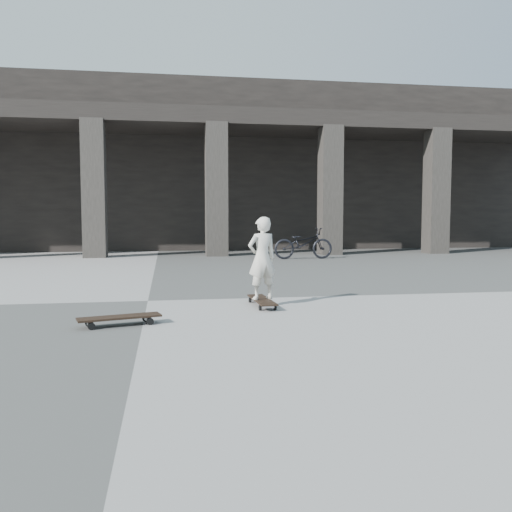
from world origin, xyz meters
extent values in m
plane|color=#4B4B49|center=(0.00, 0.00, 0.00)|extent=(90.00, 90.00, 0.00)
cube|color=black|center=(0.00, 14.00, 3.00)|extent=(28.00, 6.00, 6.00)
cube|color=black|center=(0.00, 9.60, 4.20)|extent=(28.00, 2.80, 0.50)
cube|color=#2B2823|center=(-1.79, 8.50, 2.00)|extent=(0.65, 0.65, 4.00)
cube|color=#2B2823|center=(1.79, 8.50, 2.00)|extent=(0.65, 0.65, 4.00)
cube|color=#2B2823|center=(5.36, 8.50, 2.00)|extent=(0.65, 0.65, 4.00)
cube|color=#2B2823|center=(8.93, 8.50, 2.00)|extent=(0.65, 0.65, 4.00)
cube|color=black|center=(1.56, -0.71, 0.09)|extent=(0.27, 0.97, 0.02)
cube|color=#B2B2B7|center=(1.54, -0.38, 0.05)|extent=(0.20, 0.06, 0.03)
cube|color=#B2B2B7|center=(1.57, -1.05, 0.05)|extent=(0.20, 0.06, 0.03)
cylinder|color=black|center=(1.44, -0.38, 0.04)|extent=(0.03, 0.07, 0.07)
cylinder|color=black|center=(1.64, -0.38, 0.04)|extent=(0.03, 0.07, 0.07)
cylinder|color=black|center=(1.47, -1.05, 0.04)|extent=(0.03, 0.07, 0.07)
cylinder|color=black|center=(1.67, -1.04, 0.04)|extent=(0.03, 0.07, 0.07)
cube|color=black|center=(-0.25, -1.75, 0.10)|extent=(0.95, 0.47, 0.02)
cube|color=#B2B2B7|center=(0.05, -1.66, 0.05)|extent=(0.11, 0.21, 0.03)
cube|color=#B2B2B7|center=(-0.56, -1.83, 0.05)|extent=(0.11, 0.21, 0.03)
cylinder|color=black|center=(0.03, -1.56, 0.04)|extent=(0.09, 0.05, 0.08)
cylinder|color=black|center=(0.08, -1.76, 0.04)|extent=(0.09, 0.05, 0.08)
cylinder|color=black|center=(-0.59, -1.73, 0.04)|extent=(0.09, 0.05, 0.08)
cylinder|color=black|center=(-0.54, -1.93, 0.04)|extent=(0.09, 0.05, 0.08)
imported|color=silver|center=(1.56, -0.71, 0.66)|extent=(0.47, 0.37, 1.12)
imported|color=black|center=(4.10, 6.95, 0.44)|extent=(1.70, 0.64, 0.89)
camera|label=1|loc=(0.28, -7.93, 1.24)|focal=38.00mm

